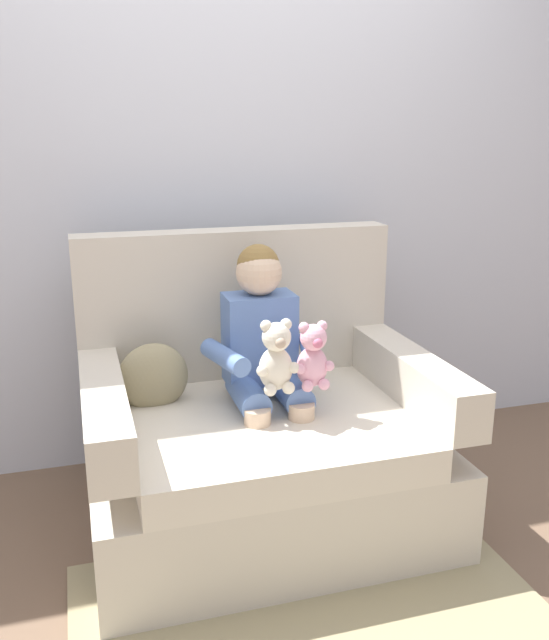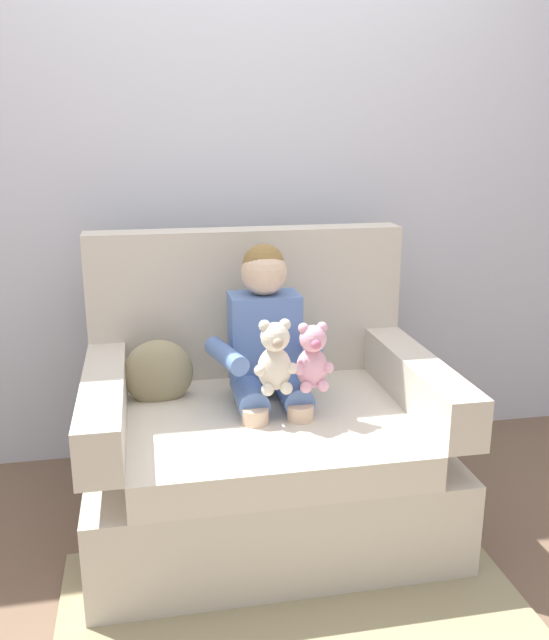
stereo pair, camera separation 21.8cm
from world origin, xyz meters
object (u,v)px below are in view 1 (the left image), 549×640
(armchair, at_px, (260,438))
(seated_child, at_px, (264,347))
(plush_cream, at_px, (276,358))
(throw_pillow, at_px, (153,377))
(plush_pink, at_px, (313,357))

(armchair, distance_m, seated_child, 0.35)
(plush_cream, relative_size, throw_pillow, 0.99)
(armchair, xyz_separation_m, plush_pink, (0.15, -0.15, 0.36))
(seated_child, xyz_separation_m, plush_pink, (0.12, -0.18, 0.01))
(armchair, height_order, throw_pillow, armchair)
(armchair, relative_size, seated_child, 1.53)
(seated_child, height_order, plush_pink, seated_child)
(armchair, distance_m, plush_pink, 0.42)
(seated_child, distance_m, plush_cream, 0.18)
(seated_child, distance_m, plush_pink, 0.22)
(seated_child, xyz_separation_m, throw_pillow, (-0.40, 0.10, -0.11))
(plush_pink, bearing_deg, seated_child, 134.72)
(seated_child, bearing_deg, plush_cream, -96.04)
(armchair, xyz_separation_m, throw_pillow, (-0.37, 0.13, 0.24))
(plush_cream, relative_size, plush_pink, 1.07)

